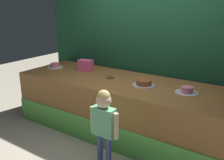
% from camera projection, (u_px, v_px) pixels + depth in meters
% --- Properties ---
extents(ground_plane, '(12.00, 12.00, 0.00)m').
position_uv_depth(ground_plane, '(105.00, 148.00, 3.58)').
color(ground_plane, '#ADA38E').
extents(stage_platform, '(3.66, 1.18, 0.87)m').
position_uv_depth(stage_platform, '(126.00, 108.00, 3.91)').
color(stage_platform, brown).
rests_on(stage_platform, ground_plane).
extents(curtain_backdrop, '(4.20, 0.08, 2.68)m').
position_uv_depth(curtain_backdrop, '(147.00, 45.00, 4.19)').
color(curtain_backdrop, '#19472D').
rests_on(curtain_backdrop, ground_plane).
extents(child_figure, '(0.40, 0.19, 1.05)m').
position_uv_depth(child_figure, '(104.00, 119.00, 2.97)').
color(child_figure, '#3F4C8C').
rests_on(child_figure, ground_plane).
extents(pink_box, '(0.28, 0.19, 0.19)m').
position_uv_depth(pink_box, '(86.00, 65.00, 4.38)').
color(pink_box, '#F85798').
rests_on(pink_box, stage_platform).
extents(donut, '(0.13, 0.13, 0.03)m').
position_uv_depth(donut, '(110.00, 77.00, 3.97)').
color(donut, brown).
rests_on(donut, stage_platform).
extents(cake_far_left, '(0.28, 0.28, 0.08)m').
position_uv_depth(cake_far_left, '(55.00, 66.00, 4.61)').
color(cake_far_left, white).
rests_on(cake_far_left, stage_platform).
extents(cake_center_left, '(0.34, 0.34, 0.13)m').
position_uv_depth(cake_center_left, '(144.00, 83.00, 3.60)').
color(cake_center_left, silver).
rests_on(cake_center_left, stage_platform).
extents(cake_center_right, '(0.31, 0.31, 0.09)m').
position_uv_depth(cake_center_right, '(187.00, 90.00, 3.29)').
color(cake_center_right, silver).
rests_on(cake_center_right, stage_platform).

